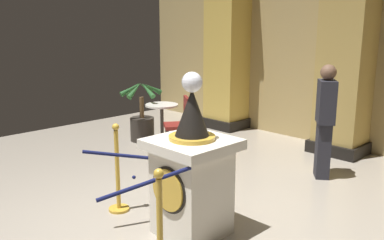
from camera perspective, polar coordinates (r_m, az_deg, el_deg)
ground_plane at (r=4.56m, az=-3.67°, el=-14.67°), size 10.05×10.05×0.00m
back_wall at (r=7.55m, az=21.85°, el=9.71°), size 10.05×0.16×3.61m
pedestal_clock at (r=4.21m, az=-0.05°, el=-7.52°), size 0.77×0.77×1.67m
stanchion_near at (r=4.89m, az=-10.15°, el=-8.21°), size 0.24×0.24×1.04m
velvet_rope at (r=3.97m, az=-8.02°, el=-6.61°), size 1.13×1.11×0.22m
column_left at (r=8.64m, az=5.09°, el=10.29°), size 0.88×0.88×3.47m
column_centre_rear at (r=7.25m, az=20.69°, el=9.03°), size 0.89×0.89×3.47m
potted_palm_left at (r=7.74m, az=-6.90°, el=-0.00°), size 0.80×0.77×1.14m
bystander_guest at (r=6.01m, az=17.81°, el=0.12°), size 0.39×0.42×1.59m
cafe_table at (r=7.37m, az=-4.15°, el=0.10°), size 0.58×0.58×0.75m
cafe_chair_red at (r=6.86m, az=-1.51°, el=-0.02°), size 0.56×0.56×0.96m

